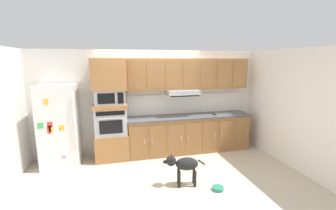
# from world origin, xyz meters

# --- Properties ---
(ground_plane) EXTENTS (9.60, 9.60, 0.00)m
(ground_plane) POSITION_xyz_m (0.00, 0.00, 0.00)
(ground_plane) COLOR beige
(back_kitchen_wall) EXTENTS (6.20, 0.12, 2.50)m
(back_kitchen_wall) POSITION_xyz_m (0.00, 1.11, 1.25)
(back_kitchen_wall) COLOR silver
(back_kitchen_wall) RESTS_ON ground
(side_panel_left) EXTENTS (0.12, 7.10, 2.50)m
(side_panel_left) POSITION_xyz_m (-2.80, 0.00, 1.25)
(side_panel_left) COLOR silver
(side_panel_left) RESTS_ON ground
(side_panel_right) EXTENTS (0.12, 7.10, 2.50)m
(side_panel_right) POSITION_xyz_m (2.80, 0.00, 1.25)
(side_panel_right) COLOR white
(side_panel_right) RESTS_ON ground
(refrigerator) EXTENTS (0.76, 0.73, 1.76)m
(refrigerator) POSITION_xyz_m (-2.03, 0.68, 0.88)
(refrigerator) COLOR white
(refrigerator) RESTS_ON ground
(oven_base_cabinet) EXTENTS (0.74, 0.62, 0.60)m
(oven_base_cabinet) POSITION_xyz_m (-0.96, 0.75, 0.30)
(oven_base_cabinet) COLOR #996638
(oven_base_cabinet) RESTS_ON ground
(built_in_oven) EXTENTS (0.70, 0.62, 0.60)m
(built_in_oven) POSITION_xyz_m (-0.96, 0.75, 0.90)
(built_in_oven) COLOR #A8AAAF
(built_in_oven) RESTS_ON oven_base_cabinet
(appliance_mid_shelf) EXTENTS (0.74, 0.62, 0.10)m
(appliance_mid_shelf) POSITION_xyz_m (-0.96, 0.75, 1.25)
(appliance_mid_shelf) COLOR #996638
(appliance_mid_shelf) RESTS_ON built_in_oven
(microwave) EXTENTS (0.64, 0.54, 0.32)m
(microwave) POSITION_xyz_m (-0.96, 0.75, 1.46)
(microwave) COLOR #A8AAAF
(microwave) RESTS_ON appliance_mid_shelf
(appliance_upper_cabinet) EXTENTS (0.74, 0.62, 0.68)m
(appliance_upper_cabinet) POSITION_xyz_m (-0.96, 0.75, 1.96)
(appliance_upper_cabinet) COLOR #996638
(appliance_upper_cabinet) RESTS_ON microwave
(lower_cabinet_run) EXTENTS (3.03, 0.63, 0.88)m
(lower_cabinet_run) POSITION_xyz_m (0.92, 0.75, 0.44)
(lower_cabinet_run) COLOR #996638
(lower_cabinet_run) RESTS_ON ground
(countertop_slab) EXTENTS (3.07, 0.64, 0.04)m
(countertop_slab) POSITION_xyz_m (0.92, 0.75, 0.90)
(countertop_slab) COLOR #4C4C51
(countertop_slab) RESTS_ON lower_cabinet_run
(backsplash_panel) EXTENTS (3.07, 0.02, 0.50)m
(backsplash_panel) POSITION_xyz_m (0.92, 1.04, 1.17)
(backsplash_panel) COLOR white
(backsplash_panel) RESTS_ON countertop_slab
(upper_cabinet_with_hood) EXTENTS (3.03, 0.48, 0.88)m
(upper_cabinet_with_hood) POSITION_xyz_m (0.91, 0.87, 1.90)
(upper_cabinet_with_hood) COLOR #996638
(upper_cabinet_with_hood) RESTS_ON backsplash_panel
(screwdriver) EXTENTS (0.17, 0.16, 0.03)m
(screwdriver) POSITION_xyz_m (1.56, 0.66, 0.93)
(screwdriver) COLOR black
(screwdriver) RESTS_ON countertop_slab
(dog) EXTENTS (0.76, 0.30, 0.59)m
(dog) POSITION_xyz_m (0.29, -0.78, 0.41)
(dog) COLOR black
(dog) RESTS_ON ground
(dog_food_bowl) EXTENTS (0.20, 0.20, 0.06)m
(dog_food_bowl) POSITION_xyz_m (0.83, -1.09, 0.03)
(dog_food_bowl) COLOR #267F66
(dog_food_bowl) RESTS_ON ground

